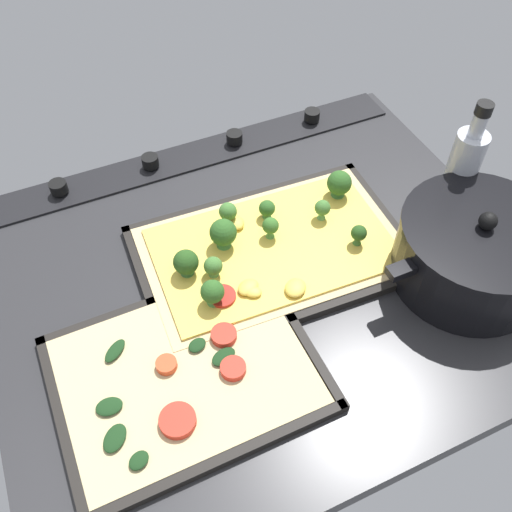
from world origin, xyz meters
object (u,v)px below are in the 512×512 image
Objects in this scene: baking_tray_back at (186,375)px; baking_tray_front at (273,253)px; broccoli_pizza at (269,246)px; veggie_pizza_back at (186,372)px; cooking_pot at (474,252)px; oil_bottle at (460,174)px.

baking_tray_front is at bearing -143.95° from baking_tray_back.
veggie_pizza_back is (17.82, 13.81, -0.78)cm from broccoli_pizza.
cooking_pot is (-23.16, 14.72, 4.70)cm from baking_tray_front.
baking_tray_back is (17.90, 13.79, -1.47)cm from broccoli_pizza.
oil_bottle is (-46.40, -9.60, 7.35)cm from veggie_pizza_back.
veggie_pizza_back is 47.95cm from oil_bottle.
cooking_pot is 1.38× the size of oil_bottle.
cooking_pot reaches higher than veggie_pizza_back.
oil_bottle is at bearing 171.62° from broccoli_pizza.
broccoli_pizza reaches higher than baking_tray_back.
baking_tray_front is at bearing -32.45° from cooking_pot.
broccoli_pizza is 22.64cm from baking_tray_back.
broccoli_pizza reaches higher than baking_tray_front.
broccoli_pizza is 28.26cm from cooking_pot.
broccoli_pizza reaches higher than veggie_pizza_back.
broccoli_pizza is at bearing -8.38° from oil_bottle.
broccoli_pizza is 22.55cm from veggie_pizza_back.
cooking_pot reaches higher than baking_tray_front.
veggie_pizza_back is 41.70cm from cooking_pot.
baking_tray_back is 48.13cm from oil_bottle.
cooking_pot reaches higher than baking_tray_back.
baking_tray_front is at bearing -7.76° from oil_bottle.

